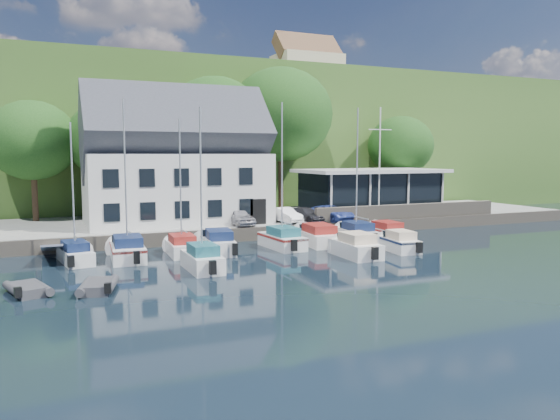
# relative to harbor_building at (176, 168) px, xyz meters

# --- Properties ---
(ground) EXTENTS (180.00, 180.00, 0.00)m
(ground) POSITION_rel_harbor_building_xyz_m (7.00, -16.50, -5.35)
(ground) COLOR black
(ground) RESTS_ON ground
(quay) EXTENTS (60.00, 13.00, 1.00)m
(quay) POSITION_rel_harbor_building_xyz_m (7.00, 1.00, -4.85)
(quay) COLOR #989993
(quay) RESTS_ON ground
(quay_face) EXTENTS (60.00, 0.30, 1.00)m
(quay_face) POSITION_rel_harbor_building_xyz_m (7.00, -5.50, -4.85)
(quay_face) COLOR #706759
(quay_face) RESTS_ON ground
(hillside) EXTENTS (160.00, 75.00, 16.00)m
(hillside) POSITION_rel_harbor_building_xyz_m (7.00, 45.50, 2.65)
(hillside) COLOR #2A481B
(hillside) RESTS_ON ground
(field_patch) EXTENTS (50.00, 30.00, 0.30)m
(field_patch) POSITION_rel_harbor_building_xyz_m (15.00, 53.50, 10.80)
(field_patch) COLOR olive
(field_patch) RESTS_ON hillside
(farmhouse) EXTENTS (10.40, 7.00, 8.20)m
(farmhouse) POSITION_rel_harbor_building_xyz_m (29.00, 35.50, 14.75)
(farmhouse) COLOR #C6B299
(farmhouse) RESTS_ON hillside
(harbor_building) EXTENTS (14.40, 8.20, 8.70)m
(harbor_building) POSITION_rel_harbor_building_xyz_m (0.00, 0.00, 0.00)
(harbor_building) COLOR silver
(harbor_building) RESTS_ON quay
(club_pavilion) EXTENTS (13.20, 7.20, 4.10)m
(club_pavilion) POSITION_rel_harbor_building_xyz_m (18.00, -0.50, -2.30)
(club_pavilion) COLOR black
(club_pavilion) RESTS_ON quay
(seawall) EXTENTS (18.00, 0.50, 1.20)m
(seawall) POSITION_rel_harbor_building_xyz_m (19.00, -5.10, -3.75)
(seawall) COLOR #706759
(seawall) RESTS_ON quay
(gangway) EXTENTS (1.20, 6.00, 1.40)m
(gangway) POSITION_rel_harbor_building_xyz_m (-9.50, -7.50, -5.35)
(gangway) COLOR silver
(gangway) RESTS_ON ground
(car_silver) EXTENTS (1.91, 3.94, 1.30)m
(car_silver) POSITION_rel_harbor_building_xyz_m (3.95, -3.80, -3.70)
(car_silver) COLOR #ACACB0
(car_silver) RESTS_ON quay
(car_white) EXTENTS (1.87, 3.80, 1.20)m
(car_white) POSITION_rel_harbor_building_xyz_m (7.95, -3.62, -3.75)
(car_white) COLOR white
(car_white) RESTS_ON quay
(car_dgrey) EXTENTS (2.50, 4.15, 1.13)m
(car_dgrey) POSITION_rel_harbor_building_xyz_m (9.83, -3.71, -3.79)
(car_dgrey) COLOR #2B2B30
(car_dgrey) RESTS_ON quay
(car_blue) EXTENTS (2.65, 4.25, 1.36)m
(car_blue) POSITION_rel_harbor_building_xyz_m (11.86, -4.07, -3.67)
(car_blue) COLOR #324699
(car_blue) RESTS_ON quay
(flagpole) EXTENTS (2.27, 0.20, 9.46)m
(flagpole) POSITION_rel_harbor_building_xyz_m (16.76, -3.82, 0.38)
(flagpole) COLOR silver
(flagpole) RESTS_ON quay
(tree_0) EXTENTS (7.20, 7.20, 9.84)m
(tree_0) POSITION_rel_harbor_building_xyz_m (-10.55, 5.35, 0.57)
(tree_0) COLOR #133710
(tree_0) RESTS_ON quay
(tree_1) EXTENTS (7.30, 7.30, 9.98)m
(tree_1) POSITION_rel_harbor_building_xyz_m (-4.48, 4.88, 0.64)
(tree_1) COLOR #133710
(tree_1) RESTS_ON quay
(tree_2) EXTENTS (9.29, 9.29, 12.70)m
(tree_2) POSITION_rel_harbor_building_xyz_m (5.07, 6.10, 2.00)
(tree_2) COLOR #133710
(tree_2) RESTS_ON quay
(tree_3) EXTENTS (10.17, 10.17, 13.90)m
(tree_3) POSITION_rel_harbor_building_xyz_m (11.71, 5.89, 2.60)
(tree_3) COLOR #133710
(tree_3) RESTS_ON quay
(tree_5) EXTENTS (6.97, 6.97, 9.53)m
(tree_5) POSITION_rel_harbor_building_xyz_m (25.28, 5.09, 0.41)
(tree_5) COLOR #133710
(tree_5) RESTS_ON quay
(boat_r1_0) EXTENTS (2.48, 5.92, 8.20)m
(boat_r1_0) POSITION_rel_harbor_building_xyz_m (-8.22, -9.18, -1.25)
(boat_r1_0) COLOR silver
(boat_r1_0) RESTS_ON ground
(boat_r1_1) EXTENTS (2.54, 6.94, 9.24)m
(boat_r1_1) POSITION_rel_harbor_building_xyz_m (-5.20, -9.35, -0.73)
(boat_r1_1) COLOR silver
(boat_r1_1) RESTS_ON ground
(boat_r1_2) EXTENTS (2.10, 5.80, 8.22)m
(boat_r1_2) POSITION_rel_harbor_building_xyz_m (-1.76, -9.11, -1.24)
(boat_r1_2) COLOR silver
(boat_r1_2) RESTS_ON ground
(boat_r1_3) EXTENTS (2.95, 6.52, 1.55)m
(boat_r1_3) POSITION_rel_harbor_building_xyz_m (0.63, -9.30, -4.57)
(boat_r1_3) COLOR silver
(boat_r1_3) RESTS_ON ground
(boat_r1_4) EXTENTS (2.37, 6.24, 9.27)m
(boat_r1_4) POSITION_rel_harbor_building_xyz_m (5.19, -9.41, -0.71)
(boat_r1_4) COLOR silver
(boat_r1_4) RESTS_ON ground
(boat_r1_5) EXTENTS (2.80, 7.02, 1.50)m
(boat_r1_5) POSITION_rel_harbor_building_xyz_m (8.16, -8.99, -4.60)
(boat_r1_5) COLOR silver
(boat_r1_5) RESTS_ON ground
(boat_r1_6) EXTENTS (2.54, 6.06, 9.22)m
(boat_r1_6) POSITION_rel_harbor_building_xyz_m (11.35, -9.05, -0.74)
(boat_r1_6) COLOR silver
(boat_r1_6) RESTS_ON ground
(boat_r1_7) EXTENTS (2.03, 5.78, 1.36)m
(boat_r1_7) POSITION_rel_harbor_building_xyz_m (14.21, -8.64, -4.67)
(boat_r1_7) COLOR silver
(boat_r1_7) RESTS_ON ground
(boat_r2_1) EXTENTS (1.79, 5.60, 9.34)m
(boat_r2_1) POSITION_rel_harbor_building_xyz_m (-1.80, -14.26, -0.68)
(boat_r2_1) COLOR silver
(boat_r2_1) RESTS_ON ground
(boat_r2_3) EXTENTS (2.19, 5.80, 1.56)m
(boat_r2_3) POSITION_rel_harbor_building_xyz_m (8.21, -14.13, -4.57)
(boat_r2_3) COLOR silver
(boat_r2_3) RESTS_ON ground
(boat_r2_4) EXTENTS (2.25, 5.17, 1.42)m
(boat_r2_4) POSITION_rel_harbor_building_xyz_m (11.95, -13.57, -4.64)
(boat_r2_4) COLOR silver
(boat_r2_4) RESTS_ON ground
(dinghy_0) EXTENTS (2.35, 3.08, 0.64)m
(dinghy_0) POSITION_rel_harbor_building_xyz_m (-10.63, -16.17, -5.03)
(dinghy_0) COLOR #343539
(dinghy_0) RESTS_ON ground
(dinghy_1) EXTENTS (2.30, 3.12, 0.65)m
(dinghy_1) POSITION_rel_harbor_building_xyz_m (-7.57, -16.89, -5.02)
(dinghy_1) COLOR #343539
(dinghy_1) RESTS_ON ground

